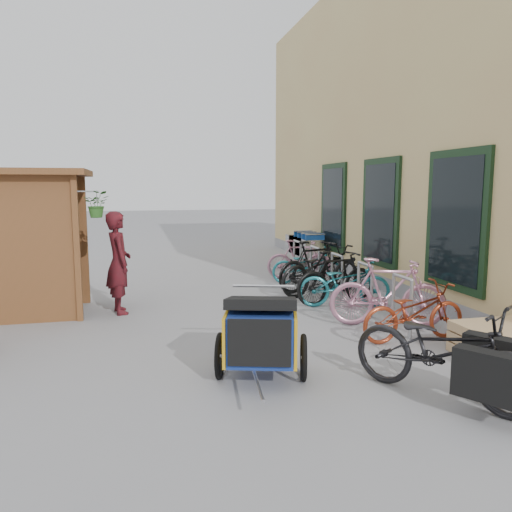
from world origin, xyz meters
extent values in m
plane|color=gray|center=(0.00, 0.00, 0.00)|extent=(80.00, 80.00, 0.00)
cube|color=tan|center=(6.50, 4.50, 3.50)|extent=(6.00, 13.00, 7.00)
cube|color=gray|center=(3.58, 4.50, 0.15)|extent=(0.18, 13.00, 0.30)
cube|color=black|center=(3.47, 0.50, 1.60)|extent=(0.06, 1.50, 2.20)
cube|color=black|center=(3.44, 0.50, 1.60)|extent=(0.02, 1.25, 1.95)
cube|color=black|center=(3.47, 3.00, 1.60)|extent=(0.06, 1.50, 2.20)
cube|color=black|center=(3.44, 3.00, 1.60)|extent=(0.02, 1.25, 1.95)
cube|color=black|center=(3.47, 5.50, 1.60)|extent=(0.06, 1.50, 2.20)
cube|color=black|center=(3.44, 5.50, 1.60)|extent=(0.02, 1.25, 1.95)
cube|color=brown|center=(-2.30, 1.85, 1.15)|extent=(0.09, 0.09, 2.30)
cube|color=brown|center=(-2.30, 3.15, 1.15)|extent=(0.09, 0.09, 2.30)
cube|color=brown|center=(-3.20, 1.88, 1.15)|extent=(1.80, 0.05, 2.30)
cube|color=brown|center=(-3.20, 3.12, 1.15)|extent=(1.80, 0.05, 2.30)
cube|color=brown|center=(-3.20, 2.50, 2.35)|extent=(2.15, 1.65, 0.10)
cube|color=brown|center=(-3.40, 2.50, 0.90)|extent=(1.30, 1.15, 0.04)
cube|color=brown|center=(-3.40, 2.50, 1.50)|extent=(1.30, 1.15, 0.04)
cylinder|color=#A5A8AD|center=(-2.12, 1.85, 2.05)|extent=(0.36, 0.02, 0.02)
imported|color=#295A1F|center=(-1.97, 1.85, 1.85)|extent=(0.38, 0.33, 0.42)
cylinder|color=#A5A8AD|center=(2.30, -0.25, 0.42)|extent=(0.05, 0.05, 0.84)
cylinder|color=#A5A8AD|center=(2.30, 0.25, 0.42)|extent=(0.05, 0.05, 0.84)
cylinder|color=#A5A8AD|center=(2.30, 0.00, 0.84)|extent=(0.05, 0.50, 0.05)
cylinder|color=#A5A8AD|center=(2.30, 0.95, 0.42)|extent=(0.05, 0.05, 0.84)
cylinder|color=#A5A8AD|center=(2.30, 1.45, 0.42)|extent=(0.05, 0.05, 0.84)
cylinder|color=#A5A8AD|center=(2.30, 1.20, 0.84)|extent=(0.05, 0.50, 0.05)
cylinder|color=#A5A8AD|center=(2.30, 2.15, 0.42)|extent=(0.05, 0.05, 0.84)
cylinder|color=#A5A8AD|center=(2.30, 2.65, 0.42)|extent=(0.05, 0.05, 0.84)
cylinder|color=#A5A8AD|center=(2.30, 2.40, 0.84)|extent=(0.05, 0.50, 0.05)
cylinder|color=#A5A8AD|center=(2.30, 3.35, 0.42)|extent=(0.05, 0.05, 0.84)
cylinder|color=#A5A8AD|center=(2.30, 3.85, 0.42)|extent=(0.05, 0.05, 0.84)
cylinder|color=#A5A8AD|center=(2.30, 3.60, 0.84)|extent=(0.05, 0.50, 0.05)
cylinder|color=#A5A8AD|center=(2.30, 4.55, 0.42)|extent=(0.05, 0.05, 0.84)
cylinder|color=#A5A8AD|center=(2.30, 5.05, 0.42)|extent=(0.05, 0.05, 0.84)
cylinder|color=#A5A8AD|center=(2.30, 4.80, 0.84)|extent=(0.05, 0.50, 0.05)
cube|color=tan|center=(3.00, -1.40, 0.07)|extent=(1.00, 1.20, 0.12)
cube|color=silver|center=(3.00, 5.90, 0.55)|extent=(0.50, 0.77, 0.47)
cube|color=#174898|center=(3.00, 5.51, 0.86)|extent=(0.50, 0.04, 0.16)
cylinder|color=silver|center=(3.00, 5.48, 0.93)|extent=(0.53, 0.03, 0.03)
cylinder|color=black|center=(2.80, 5.58, 0.05)|extent=(0.04, 0.11, 0.11)
cube|color=silver|center=(3.00, 6.22, 0.55)|extent=(0.50, 0.77, 0.47)
cube|color=#174898|center=(3.00, 5.83, 0.86)|extent=(0.50, 0.04, 0.16)
cylinder|color=silver|center=(3.00, 5.80, 0.93)|extent=(0.53, 0.03, 0.03)
cylinder|color=black|center=(2.80, 5.90, 0.05)|extent=(0.04, 0.11, 0.11)
cube|color=silver|center=(3.00, 6.54, 0.55)|extent=(0.50, 0.77, 0.47)
cube|color=#174898|center=(3.00, 6.15, 0.86)|extent=(0.50, 0.04, 0.16)
cylinder|color=silver|center=(3.00, 6.12, 0.93)|extent=(0.53, 0.03, 0.03)
cylinder|color=black|center=(2.80, 6.22, 0.05)|extent=(0.04, 0.11, 0.11)
cube|color=silver|center=(3.00, 6.86, 0.55)|extent=(0.50, 0.77, 0.47)
cube|color=#174898|center=(3.00, 6.46, 0.86)|extent=(0.50, 0.04, 0.16)
cylinder|color=silver|center=(3.00, 6.44, 0.93)|extent=(0.53, 0.03, 0.03)
cylinder|color=black|center=(2.80, 6.54, 0.05)|extent=(0.04, 0.11, 0.11)
cube|color=navy|center=(-0.08, -1.16, 0.52)|extent=(0.92, 1.07, 0.53)
cube|color=#C59217|center=(-0.43, -1.05, 0.52)|extent=(0.29, 0.88, 0.53)
cube|color=#C59217|center=(0.27, -1.26, 0.52)|extent=(0.29, 0.88, 0.53)
cube|color=black|center=(-0.21, -1.61, 0.56)|extent=(0.63, 0.22, 0.49)
cube|color=black|center=(-0.06, -1.10, 0.85)|extent=(0.98, 1.05, 0.26)
torus|color=black|center=(-0.52, -1.02, 0.24)|extent=(0.21, 0.53, 0.53)
torus|color=black|center=(0.37, -1.29, 0.24)|extent=(0.21, 0.53, 0.53)
cylinder|color=#B7B7BC|center=(-0.30, -1.90, 0.24)|extent=(0.26, 0.76, 0.03)
cylinder|color=#B7B7BC|center=(0.07, -0.68, 0.95)|extent=(0.71, 0.24, 0.03)
imported|color=black|center=(1.54, -2.12, 0.50)|extent=(1.60, 1.96, 1.00)
cube|color=black|center=(1.63, -2.72, 0.45)|extent=(0.51, 0.64, 0.45)
cube|color=black|center=(1.99, -2.36, 0.45)|extent=(0.51, 0.64, 0.45)
cube|color=#D64E14|center=(1.81, -2.54, 0.50)|extent=(0.20, 0.22, 0.12)
imported|color=maroon|center=(-1.70, 2.24, 0.86)|extent=(0.54, 0.70, 1.72)
imported|color=maroon|center=(2.30, -0.33, 0.41)|extent=(1.60, 0.64, 0.82)
imported|color=#BE7B96|center=(2.30, 0.42, 0.53)|extent=(1.82, 1.05, 1.06)
imported|color=#1F737E|center=(2.18, 1.76, 0.43)|extent=(1.72, 0.90, 0.86)
imported|color=black|center=(2.13, 2.01, 0.49)|extent=(1.69, 0.74, 0.98)
imported|color=black|center=(2.14, 2.80, 0.49)|extent=(1.99, 1.19, 0.99)
imported|color=black|center=(2.12, 3.14, 0.52)|extent=(1.81, 0.99, 1.05)
imported|color=#1F737E|center=(2.24, 3.92, 0.40)|extent=(1.62, 0.88, 0.81)
imported|color=#BE7B96|center=(2.28, 4.59, 0.45)|extent=(1.56, 0.71, 0.90)
camera|label=1|loc=(-1.38, -6.33, 2.12)|focal=35.00mm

